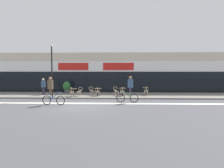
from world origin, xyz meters
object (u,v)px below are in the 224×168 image
at_px(cafe_chair_0_near, 72,92).
at_px(bistro_table_3, 145,90).
at_px(cafe_chair_1_side, 92,90).
at_px(cyclist_0, 130,87).
at_px(cafe_chair_2_side, 116,90).
at_px(cafe_chair_2_near, 122,91).
at_px(bistro_table_0, 73,91).
at_px(bistro_table_1, 98,90).
at_px(bistro_table_2, 122,90).
at_px(cafe_chair_0_side, 80,91).
at_px(lamp_post, 52,67).
at_px(planter_pot, 67,87).
at_px(cafe_chair_3_near, 146,90).
at_px(pedestrian_near_end, 43,85).
at_px(cyclist_1, 51,89).
at_px(cafe_chair_1_near, 97,91).

bearing_deg(cafe_chair_0_near, bistro_table_3, -70.71).
relative_size(cafe_chair_1_side, cyclist_0, 0.42).
relative_size(cafe_chair_1_side, cafe_chair_2_side, 1.00).
bearing_deg(cafe_chair_2_near, cyclist_0, -165.66).
height_order(cafe_chair_0_near, cafe_chair_2_near, same).
bearing_deg(cyclist_0, bistro_table_0, -27.55).
xyz_separation_m(cafe_chair_0_near, cafe_chair_1_side, (1.75, 1.29, 0.00)).
distance_m(bistro_table_1, bistro_table_2, 2.44).
height_order(bistro_table_0, bistro_table_1, bistro_table_0).
relative_size(cafe_chair_0_near, cafe_chair_0_side, 1.00).
distance_m(cafe_chair_0_side, lamp_post, 3.50).
relative_size(cafe_chair_0_near, cyclist_0, 0.42).
relative_size(bistro_table_2, cafe_chair_2_near, 0.85).
distance_m(planter_pot, cyclist_0, 9.32).
bearing_deg(cafe_chair_0_side, cafe_chair_2_side, -166.19).
bearing_deg(cyclist_0, cafe_chair_3_near, -110.60).
bearing_deg(lamp_post, pedestrian_near_end, 130.08).
xyz_separation_m(cyclist_0, cyclist_1, (-5.98, -1.55, -0.01)).
bearing_deg(planter_pot, cyclist_1, -84.36).
height_order(cafe_chair_0_near, cyclist_0, cyclist_0).
relative_size(cafe_chair_0_near, lamp_post, 0.18).
distance_m(cafe_chair_1_side, lamp_post, 4.51).
bearing_deg(bistro_table_0, cafe_chair_0_near, -90.36).
bearing_deg(cafe_chair_2_near, bistro_table_2, 4.15).
distance_m(cyclist_0, pedestrian_near_end, 9.79).
bearing_deg(bistro_table_1, bistro_table_2, 0.14).
bearing_deg(bistro_table_3, cyclist_0, -111.33).
bearing_deg(cafe_chair_1_near, cafe_chair_1_side, 40.65).
bearing_deg(lamp_post, cafe_chair_0_near, -0.47).
bearing_deg(cafe_chair_2_near, cafe_chair_1_near, 94.86).
bearing_deg(lamp_post, cyclist_0, -20.01).
height_order(bistro_table_3, cyclist_0, cyclist_0).
height_order(bistro_table_0, cyclist_1, cyclist_1).
bearing_deg(bistro_table_3, cafe_chair_1_near, -163.54).
relative_size(bistro_table_1, cyclist_1, 0.37).
bearing_deg(cafe_chair_2_near, bistro_table_1, 80.42).
bearing_deg(planter_pot, cafe_chair_1_near, -39.32).
bearing_deg(bistro_table_0, bistro_table_2, 8.10).
relative_size(cafe_chair_2_near, planter_pot, 0.70).
relative_size(bistro_table_0, bistro_table_2, 0.96).
distance_m(bistro_table_3, cafe_chair_2_near, 2.79).
relative_size(cafe_chair_0_near, cafe_chair_1_side, 1.00).
distance_m(cafe_chair_0_near, cafe_chair_1_side, 2.17).
height_order(lamp_post, cyclist_0, lamp_post).
xyz_separation_m(bistro_table_1, lamp_post, (-4.25, -1.29, 2.36)).
bearing_deg(lamp_post, cafe_chair_2_side, 12.16).
height_order(bistro_table_1, planter_pot, planter_pot).
bearing_deg(cafe_chair_3_near, cafe_chair_1_near, 97.42).
xyz_separation_m(lamp_post, cyclist_0, (7.24, -2.64, -1.77)).
xyz_separation_m(cafe_chair_1_side, lamp_post, (-3.62, -1.28, 2.36)).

